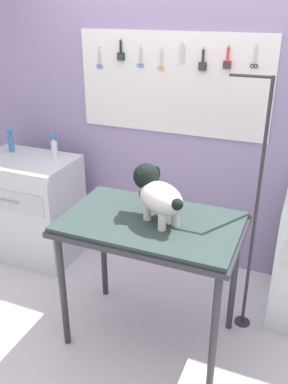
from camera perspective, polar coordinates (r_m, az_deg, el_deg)
The scene contains 8 objects.
ground at distance 2.94m, azimuth -3.34°, elevation -21.36°, with size 4.40×4.00×0.04m, color silver.
rear_wall_panel at distance 3.36m, azimuth 5.69°, elevation 8.54°, with size 4.00×0.11×2.30m.
grooming_table at distance 2.54m, azimuth 0.95°, elevation -5.60°, with size 1.10×0.68×0.90m.
grooming_arm at distance 2.73m, azimuth 14.80°, elevation -4.21°, with size 0.30×0.11×1.73m.
dog at distance 2.43m, azimuth 1.74°, elevation -0.17°, with size 0.42×0.35×0.32m.
counter_left at distance 3.76m, azimuth -15.30°, elevation -2.08°, with size 0.80×0.58×0.91m.
conditioner_bottle at distance 3.77m, azimuth -17.85°, elevation 6.53°, with size 0.05×0.05×0.20m.
spray_bottle_short at distance 3.53m, azimuth -12.25°, elevation 5.98°, with size 0.05×0.05×0.21m.
Camera 1 is at (0.92, -1.82, 2.10)m, focal length 38.73 mm.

